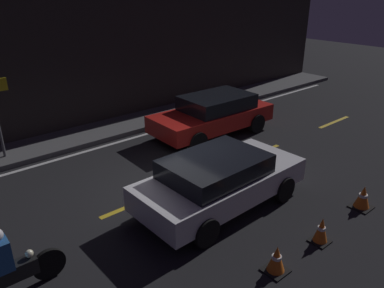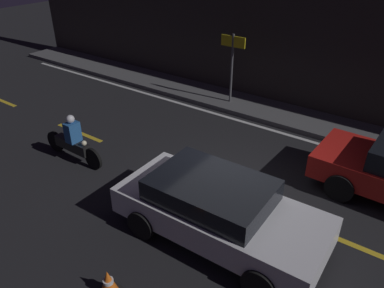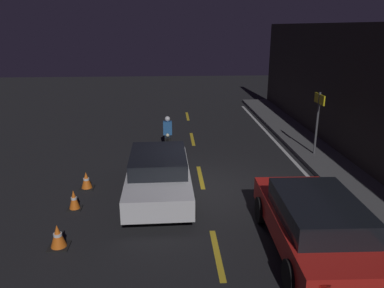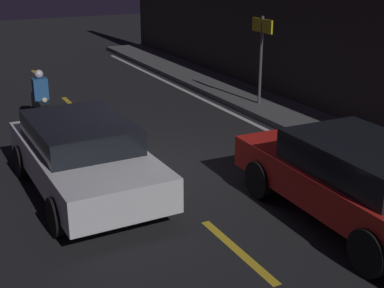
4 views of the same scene
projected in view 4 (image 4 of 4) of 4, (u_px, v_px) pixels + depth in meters
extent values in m
plane|color=black|center=(146.00, 170.00, 10.80)|extent=(56.00, 56.00, 0.00)
cube|color=#4C4C4F|center=(329.00, 132.00, 12.83)|extent=(28.00, 1.69, 0.16)
cube|color=#2D2826|center=(371.00, 27.00, 12.44)|extent=(28.00, 0.30, 5.03)
cube|color=gold|center=(38.00, 75.00, 19.17)|extent=(2.00, 0.14, 0.01)
cube|color=gold|center=(72.00, 105.00, 15.40)|extent=(2.00, 0.14, 0.01)
cube|color=gold|center=(128.00, 154.00, 11.64)|extent=(2.00, 0.14, 0.01)
cube|color=gold|center=(237.00, 250.00, 7.87)|extent=(2.00, 0.14, 0.01)
cube|color=silver|center=(292.00, 142.00, 12.38)|extent=(25.20, 0.14, 0.01)
cube|color=silver|center=(85.00, 162.00, 9.59)|extent=(4.25, 1.87, 0.58)
cube|color=black|center=(79.00, 132.00, 9.59)|extent=(2.35, 1.66, 0.44)
cube|color=red|center=(81.00, 120.00, 11.52)|extent=(0.06, 0.20, 0.10)
cube|color=red|center=(26.00, 127.00, 11.00)|extent=(0.06, 0.20, 0.10)
cylinder|color=black|center=(161.00, 193.00, 8.99)|extent=(0.63, 0.19, 0.63)
cylinder|color=black|center=(57.00, 216.00, 8.20)|extent=(0.63, 0.19, 0.63)
cylinder|color=black|center=(108.00, 147.00, 11.16)|extent=(0.63, 0.19, 0.63)
cylinder|color=black|center=(21.00, 161.00, 10.38)|extent=(0.63, 0.19, 0.63)
cube|color=red|center=(352.00, 184.00, 8.59)|extent=(4.45, 1.92, 0.57)
cube|color=black|center=(365.00, 158.00, 8.22)|extent=(2.46, 1.69, 0.49)
cylinder|color=black|center=(259.00, 180.00, 9.48)|extent=(0.68, 0.20, 0.68)
cylinder|color=black|center=(337.00, 164.00, 10.20)|extent=(0.68, 0.20, 0.68)
cylinder|color=black|center=(369.00, 253.00, 7.17)|extent=(0.68, 0.20, 0.68)
cylinder|color=black|center=(48.00, 118.00, 13.19)|extent=(0.60, 0.09, 0.60)
cylinder|color=black|center=(35.00, 103.00, 14.54)|extent=(0.60, 0.11, 0.60)
cube|color=black|center=(41.00, 104.00, 13.82)|extent=(1.22, 0.26, 0.30)
sphere|color=#F2EABF|center=(44.00, 100.00, 13.30)|extent=(0.14, 0.14, 0.14)
cube|color=#265999|center=(40.00, 89.00, 13.59)|extent=(0.28, 0.36, 0.55)
sphere|color=silver|center=(39.00, 74.00, 13.46)|extent=(0.22, 0.22, 0.22)
cylinder|color=#4C4C51|center=(261.00, 61.00, 14.61)|extent=(0.08, 0.08, 2.40)
cube|color=yellow|center=(262.00, 26.00, 14.29)|extent=(0.90, 0.05, 0.36)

